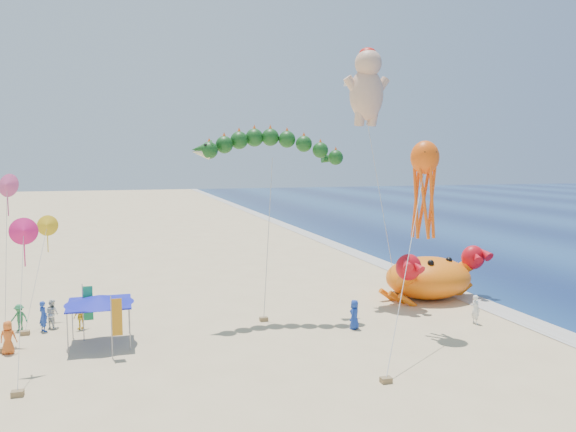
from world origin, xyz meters
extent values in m
plane|color=#D1B784|center=(0.00, 0.00, 0.00)|extent=(320.00, 320.00, 0.00)
plane|color=silver|center=(12.00, 0.00, 0.01)|extent=(320.00, 320.00, 0.00)
ellipsoid|color=orange|center=(9.22, 4.28, 1.49)|extent=(7.50, 6.79, 2.99)
sphere|color=#B90B16|center=(5.88, 3.02, 2.82)|extent=(1.78, 1.78, 1.78)
sphere|color=black|center=(8.28, 3.23, 2.82)|extent=(0.46, 0.46, 0.46)
sphere|color=#B90B16|center=(12.56, 3.02, 2.82)|extent=(1.78, 1.78, 1.78)
sphere|color=black|center=(10.16, 3.23, 2.82)|extent=(0.46, 0.46, 0.46)
cone|color=#113F14|center=(-7.11, 2.85, 10.59)|extent=(1.30, 0.96, 1.06)
cylinder|color=#B2B2B2|center=(-3.16, 2.43, 5.11)|extent=(0.87, 0.89, 9.93)
cube|color=olive|center=(-3.56, 2.01, 0.12)|extent=(0.50, 0.35, 0.25)
ellipsoid|color=#DDA887|center=(4.90, 5.84, 14.50)|extent=(2.45, 2.02, 3.60)
sphere|color=#DDA887|center=(4.90, 5.62, 16.61)|extent=(1.88, 1.88, 1.88)
ellipsoid|color=red|center=(4.90, 5.73, 17.27)|extent=(1.22, 1.22, 0.85)
cylinder|color=#B2B2B2|center=(6.23, 5.82, 6.61)|extent=(2.68, 0.08, 12.92)
cube|color=olive|center=(7.55, 5.81, 0.12)|extent=(0.50, 0.35, 0.25)
ellipsoid|color=#FF580D|center=(4.81, -2.40, 10.07)|extent=(1.66, 1.50, 1.91)
cylinder|color=#B2B2B2|center=(2.07, -5.65, 4.84)|extent=(5.55, 6.55, 9.40)
cube|color=olive|center=(-0.68, -8.90, 0.12)|extent=(0.50, 0.35, 0.25)
cylinder|color=gray|center=(-14.62, -1.12, 1.10)|extent=(0.06, 0.06, 2.20)
cylinder|color=gray|center=(-11.57, -1.12, 1.10)|extent=(0.06, 0.06, 2.20)
cylinder|color=gray|center=(-14.62, 1.92, 1.10)|extent=(0.06, 0.06, 2.20)
cylinder|color=gray|center=(-11.57, 1.92, 1.10)|extent=(0.06, 0.06, 2.20)
cube|color=#1318A9|center=(-13.10, 0.40, 2.24)|extent=(3.29, 3.29, 0.08)
cone|color=#1318A9|center=(-13.10, 0.40, 2.48)|extent=(3.62, 3.62, 0.45)
cylinder|color=gray|center=(-12.46, -2.13, 1.60)|extent=(0.05, 0.05, 3.20)
cube|color=#C37A16|center=(-12.18, -2.13, 2.10)|extent=(0.50, 0.04, 1.90)
cylinder|color=gray|center=(-13.99, 1.18, 1.60)|extent=(0.05, 0.05, 3.20)
cube|color=green|center=(-13.71, 1.18, 2.10)|extent=(0.50, 0.04, 1.90)
imported|color=white|center=(8.67, -2.19, 0.89)|extent=(0.47, 0.67, 1.77)
imported|color=yellow|center=(-14.27, 3.49, 0.78)|extent=(0.98, 0.80, 1.56)
imported|color=#1A389A|center=(1.18, -1.05, 0.87)|extent=(0.99, 0.99, 1.74)
imported|color=silver|center=(-15.93, 4.28, 0.86)|extent=(1.05, 1.05, 1.72)
imported|color=#1E40B0|center=(-16.34, 3.70, 0.90)|extent=(0.73, 0.78, 1.80)
imported|color=#297B47|center=(-17.71, 4.27, 0.78)|extent=(1.15, 0.91, 1.56)
imported|color=orange|center=(-17.59, 0.13, 0.86)|extent=(0.93, 0.71, 1.72)
cone|color=yellow|center=(-16.29, 6.76, 5.87)|extent=(1.30, 0.51, 1.32)
cylinder|color=#B2B2B2|center=(-16.04, 5.26, 2.96)|extent=(0.55, 3.04, 5.64)
cube|color=olive|center=(-15.79, 3.76, 0.12)|extent=(0.50, 0.35, 0.25)
cone|color=#CC447C|center=(-17.78, 2.97, 8.57)|extent=(1.30, 0.51, 1.32)
cylinder|color=#B2B2B2|center=(-17.53, 1.47, 4.31)|extent=(0.55, 3.04, 8.33)
cube|color=olive|center=(-17.28, -0.03, 0.12)|extent=(0.50, 0.35, 0.25)
cone|color=#F01A6D|center=(-16.28, -2.11, 6.60)|extent=(1.30, 0.51, 1.32)
cylinder|color=#B2B2B2|center=(-16.03, -3.61, 3.32)|extent=(0.55, 3.04, 6.37)
cube|color=olive|center=(-15.78, -5.11, 0.12)|extent=(0.50, 0.35, 0.25)
camera|label=1|loc=(-11.86, -30.85, 9.96)|focal=35.00mm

